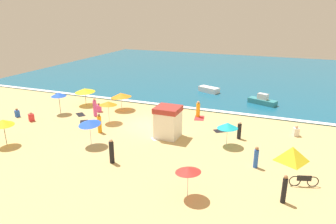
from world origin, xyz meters
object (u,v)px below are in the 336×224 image
(beachgoer_12, at_px, (239,131))
(beach_umbrella_6, at_px, (188,169))
(beach_umbrella_7, at_px, (121,95))
(beach_tent, at_px, (292,154))
(beach_umbrella_5, at_px, (228,125))
(beachgoer_4, at_px, (17,113))
(beachgoer_6, at_px, (112,152))
(beachgoer_3, at_px, (99,108))
(beach_umbrella_3, at_px, (3,122))
(beachgoer_1, at_px, (95,108))
(beach_umbrella_1, at_px, (89,122))
(parked_bicycle, at_px, (304,181))
(small_boat_1, at_px, (262,101))
(beachgoer_9, at_px, (31,117))
(beach_umbrella_4, at_px, (59,94))
(beach_umbrella_2, at_px, (108,103))
(beach_umbrella_0, at_px, (85,90))
(beachgoer_7, at_px, (284,189))
(beachgoer_5, at_px, (256,158))
(lifeguard_cabana, at_px, (168,122))
(beachgoer_0, at_px, (198,109))
(beachgoer_11, at_px, (296,131))
(beachgoer_8, at_px, (99,124))
(small_boat_0, at_px, (209,90))

(beachgoer_12, bearing_deg, beach_umbrella_6, -98.29)
(beach_umbrella_7, relative_size, beach_tent, 1.04)
(beach_umbrella_5, distance_m, beachgoer_4, 21.41)
(beachgoer_6, bearing_deg, beachgoer_3, 127.95)
(beach_umbrella_3, height_order, beachgoer_3, beach_umbrella_3)
(beach_umbrella_3, bearing_deg, beach_umbrella_7, 70.77)
(beachgoer_1, relative_size, beachgoer_12, 1.23)
(beach_umbrella_1, distance_m, beachgoer_12, 12.43)
(parked_bicycle, height_order, small_boat_1, small_boat_1)
(beach_umbrella_3, xyz_separation_m, beachgoer_9, (-2.41, 5.12, -1.57))
(beach_umbrella_7, relative_size, beachgoer_9, 2.70)
(beach_umbrella_3, distance_m, beach_umbrella_7, 12.29)
(beach_umbrella_6, bearing_deg, beachgoer_12, 81.71)
(beach_umbrella_4, bearing_deg, beach_umbrella_2, -3.57)
(beach_umbrella_1, bearing_deg, beach_umbrella_7, 104.62)
(beach_umbrella_6, bearing_deg, beach_umbrella_0, 141.73)
(beach_umbrella_6, bearing_deg, beach_umbrella_2, 140.39)
(beach_umbrella_3, distance_m, beachgoer_3, 10.41)
(beach_umbrella_4, xyz_separation_m, beach_umbrella_5, (17.97, -1.54, -0.36))
(beach_tent, bearing_deg, beachgoer_12, 147.71)
(beach_umbrella_2, relative_size, beachgoer_7, 1.22)
(beachgoer_3, height_order, beachgoer_12, beachgoer_12)
(beach_umbrella_0, height_order, beachgoer_7, beach_umbrella_0)
(beach_umbrella_0, relative_size, beach_umbrella_3, 1.30)
(beachgoer_3, bearing_deg, beachgoer_1, -71.54)
(beachgoer_1, bearing_deg, beachgoer_3, 108.46)
(beach_umbrella_3, distance_m, beachgoer_5, 19.65)
(beach_umbrella_0, bearing_deg, beachgoer_1, -41.97)
(beach_umbrella_0, height_order, beach_umbrella_7, beach_umbrella_0)
(beachgoer_5, bearing_deg, lifeguard_cabana, 160.01)
(beach_umbrella_4, height_order, beachgoer_9, beach_umbrella_4)
(beach_umbrella_6, xyz_separation_m, beachgoer_7, (5.26, 1.44, -0.94))
(beach_umbrella_5, height_order, beach_umbrella_7, beach_umbrella_5)
(beach_umbrella_2, height_order, beachgoer_4, beach_umbrella_2)
(beach_umbrella_2, bearing_deg, small_boat_1, 40.56)
(beach_umbrella_1, bearing_deg, beachgoer_0, 58.08)
(beachgoer_3, bearing_deg, beachgoer_11, 1.93)
(beachgoer_12, bearing_deg, lifeguard_cabana, -162.37)
(beach_umbrella_6, bearing_deg, beachgoer_3, 140.09)
(beach_umbrella_3, relative_size, beachgoer_7, 1.28)
(beach_umbrella_7, bearing_deg, beach_umbrella_1, -75.38)
(beachgoer_6, xyz_separation_m, beachgoer_7, (11.61, -0.56, -0.03))
(beachgoer_6, bearing_deg, beach_umbrella_5, 40.39)
(beach_umbrella_0, bearing_deg, beach_umbrella_6, -38.27)
(lifeguard_cabana, xyz_separation_m, beachgoer_8, (-6.03, -1.33, -0.56))
(lifeguard_cabana, distance_m, beachgoer_12, 6.11)
(beach_umbrella_5, relative_size, beach_umbrella_6, 1.11)
(beach_umbrella_5, xyz_separation_m, small_boat_0, (-5.47, 15.61, -1.29))
(beach_umbrella_4, relative_size, beachgoer_1, 1.19)
(beachgoer_8, bearing_deg, beachgoer_5, -6.12)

